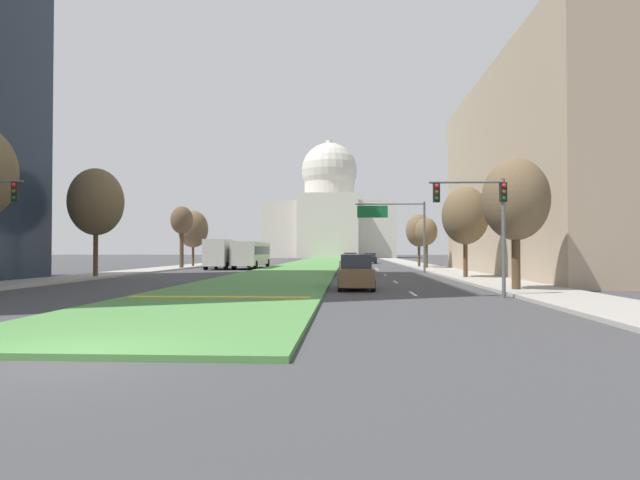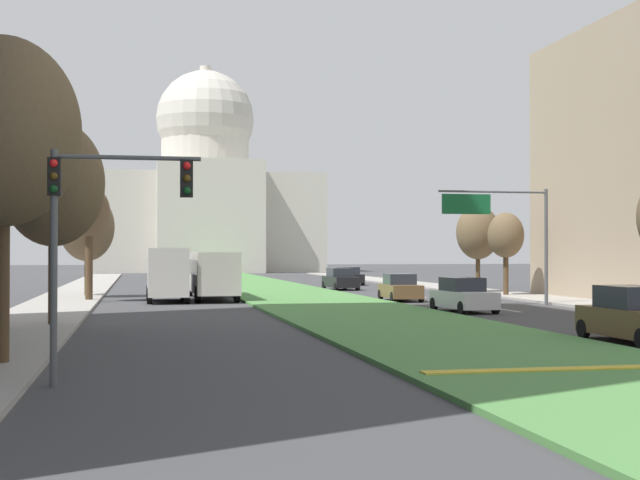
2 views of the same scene
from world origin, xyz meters
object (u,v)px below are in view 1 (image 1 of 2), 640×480
Objects in this scene: capitol_building at (329,214)px; box_truck_delivery at (220,254)px; street_tree_left_mid at (96,202)px; street_tree_left_distant at (193,229)px; traffic_light_near_right at (484,211)px; street_tree_right_distant at (419,231)px; street_tree_right_mid at (465,216)px; sedan_distant at (350,263)px; sedan_far_horizon at (350,259)px; city_bus at (252,253)px; street_tree_right_near at (516,200)px; sedan_midblock at (353,265)px; street_tree_right_far at (426,232)px; sedan_lead_stopped at (356,273)px; overhead_guide_sign at (398,222)px; sedan_very_far at (370,258)px; street_tree_left_far at (182,221)px.

box_truck_delivery is (-8.51, -87.57, -10.29)m from capitol_building.
street_tree_left_mid is 1.19× the size of street_tree_left_distant.
street_tree_right_distant is at bearing 86.43° from traffic_light_near_right.
street_tree_right_mid reaches higher than sedan_distant.
city_bus is (-11.10, -12.53, 0.96)m from sedan_far_horizon.
box_truck_delivery is (-22.14, 17.42, -2.86)m from street_tree_right_mid.
sedan_midblock is at bearing 114.86° from street_tree_right_near.
street_tree_right_near is at bearing -52.90° from street_tree_left_distant.
street_tree_right_near is 1.18× the size of street_tree_right_far.
street_tree_right_distant reaches higher than sedan_lead_stopped.
capitol_building is 100.25m from sedan_midblock.
sedan_far_horizon is at bearing 100.71° from overhead_guide_sign.
overhead_guide_sign is at bearing 24.10° from street_tree_left_mid.
sedan_far_horizon is at bearing 24.24° from street_tree_left_distant.
street_tree_left_mid is (-26.97, 11.29, 1.07)m from street_tree_right_near.
capitol_building reaches higher than overhead_guide_sign.
box_truck_delivery is at bearing 117.28° from sedan_lead_stopped.
street_tree_right_distant is at bearing 66.63° from sedan_midblock.
street_tree_left_distant is 1.49× the size of sedan_lead_stopped.
traffic_light_near_right is at bearing -87.44° from sedan_very_far.
capitol_building is 5.57× the size of street_tree_right_distant.
capitol_building reaches higher than street_tree_right_near.
street_tree_left_far is 23.12m from sedan_midblock.
sedan_lead_stopped is (-7.91, -33.97, -3.50)m from street_tree_right_distant.
sedan_very_far is at bearing 48.72° from street_tree_left_far.
street_tree_right_distant is 12.11m from sedan_distant.
sedan_far_horizon is at bearing 90.27° from sedan_midblock.
street_tree_right_near is at bearing 53.72° from traffic_light_near_right.
street_tree_right_mid is 1.18× the size of street_tree_right_far.
street_tree_left_distant is 1.49× the size of sedan_far_horizon.
street_tree_right_far is 24.50m from sedan_very_far.
capitol_building is at bearing 99.09° from street_tree_right_far.
city_bus is at bearing -93.80° from capitol_building.
street_tree_left_distant is 1.09× the size of street_tree_right_distant.
street_tree_right_mid is 1.04× the size of box_truck_delivery.
traffic_light_near_right is 0.75× the size of street_tree_left_far.
street_tree_left_far is at bearing -168.30° from street_tree_right_distant.
city_bus is at bearing 133.66° from street_tree_right_mid.
sedan_lead_stopped is at bearing -89.75° from sedan_far_horizon.
street_tree_right_far reaches higher than sedan_far_horizon.
overhead_guide_sign is 0.95× the size of street_tree_left_distant.
capitol_building is at bearing 92.81° from sedan_lead_stopped.
sedan_very_far is at bearing 102.30° from street_tree_right_far.
sedan_distant is at bearing 90.61° from sedan_lead_stopped.
overhead_guide_sign is 20.85m from sedan_lead_stopped.
street_tree_left_mid is at bearing -97.28° from capitol_building.
capitol_building is at bearing 97.85° from sedan_very_far.
sedan_lead_stopped is 0.42× the size of city_bus.
overhead_guide_sign is (9.74, -94.94, -7.28)m from capitol_building.
traffic_light_near_right is at bearing -58.69° from box_truck_delivery.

